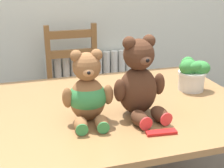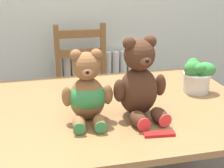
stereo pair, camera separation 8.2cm
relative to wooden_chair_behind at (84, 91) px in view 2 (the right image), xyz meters
The scene contains 7 objects.
radiator 0.34m from the wooden_chair_behind, 55.37° to the left, with size 0.77×0.10×0.68m.
dining_table 0.88m from the wooden_chair_behind, 89.54° to the right, with size 1.42×0.98×0.71m.
wooden_chair_behind is the anchor object (origin of this frame).
teddy_bear_left 1.07m from the wooden_chair_behind, 96.62° to the right, with size 0.23×0.24×0.32m.
teddy_bear_right 1.08m from the wooden_chair_behind, 82.89° to the right, with size 0.26×0.27×0.37m.
potted_plant 1.01m from the wooden_chair_behind, 56.47° to the right, with size 0.18×0.16×0.18m.
chocolate_bar 1.24m from the wooden_chair_behind, 82.96° to the right, with size 0.13×0.04×0.01m, color red.
Camera 2 is at (-0.30, -0.89, 1.35)m, focal length 50.00 mm.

